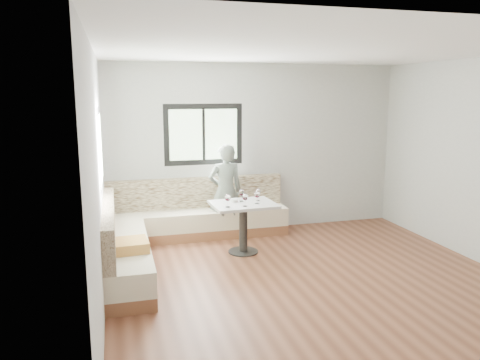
# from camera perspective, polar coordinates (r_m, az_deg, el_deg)

# --- Properties ---
(room) EXTENTS (5.01, 5.01, 2.81)m
(room) POSITION_cam_1_polar(r_m,az_deg,el_deg) (5.66, 8.41, 1.22)
(room) COLOR brown
(room) RESTS_ON ground
(banquette) EXTENTS (2.90, 2.80, 0.95)m
(banquette) POSITION_cam_1_polar(r_m,az_deg,el_deg) (6.99, -8.58, -6.07)
(banquette) COLOR brown
(banquette) RESTS_ON ground
(table) EXTENTS (0.94, 0.75, 0.75)m
(table) POSITION_cam_1_polar(r_m,az_deg,el_deg) (6.84, 0.40, -4.35)
(table) COLOR black
(table) RESTS_ON ground
(person) EXTENTS (0.57, 0.39, 1.53)m
(person) POSITION_cam_1_polar(r_m,az_deg,el_deg) (7.51, -1.79, -1.38)
(person) COLOR slate
(person) RESTS_ON ground
(olive_ramekin) EXTENTS (0.11, 0.11, 0.04)m
(olive_ramekin) POSITION_cam_1_polar(r_m,az_deg,el_deg) (6.87, -0.72, -2.47)
(olive_ramekin) COLOR white
(olive_ramekin) RESTS_ON table
(wine_glass_a) EXTENTS (0.08, 0.08, 0.19)m
(wine_glass_a) POSITION_cam_1_polar(r_m,az_deg,el_deg) (6.52, -1.51, -2.22)
(wine_glass_a) COLOR white
(wine_glass_a) RESTS_ON table
(wine_glass_b) EXTENTS (0.08, 0.08, 0.19)m
(wine_glass_b) POSITION_cam_1_polar(r_m,az_deg,el_deg) (6.57, 0.64, -2.12)
(wine_glass_b) COLOR white
(wine_glass_b) RESTS_ON table
(wine_glass_c) EXTENTS (0.08, 0.08, 0.19)m
(wine_glass_c) POSITION_cam_1_polar(r_m,az_deg,el_deg) (6.73, 2.11, -1.82)
(wine_glass_c) COLOR white
(wine_glass_c) RESTS_ON table
(wine_glass_d) EXTENTS (0.08, 0.08, 0.19)m
(wine_glass_d) POSITION_cam_1_polar(r_m,az_deg,el_deg) (6.86, 0.21, -1.58)
(wine_glass_d) COLOR white
(wine_glass_d) RESTS_ON table
(wine_glass_e) EXTENTS (0.08, 0.08, 0.19)m
(wine_glass_e) POSITION_cam_1_polar(r_m,az_deg,el_deg) (6.92, 2.21, -1.48)
(wine_glass_e) COLOR white
(wine_glass_e) RESTS_ON table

